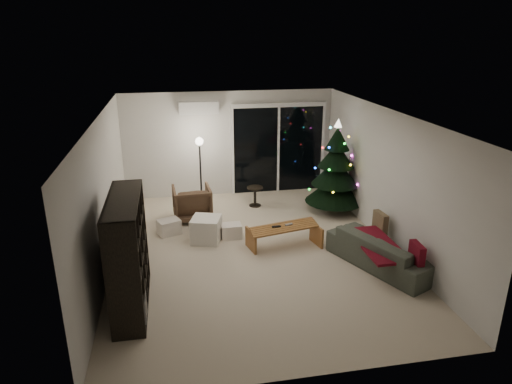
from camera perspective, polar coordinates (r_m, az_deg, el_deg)
room at (r=9.44m, az=0.80°, el=2.32°), size 6.50×7.51×2.60m
bookshelf at (r=6.76m, az=-17.42°, el=-7.55°), size 0.74×1.72×1.67m
media_cabinet at (r=7.89m, az=-16.31°, el=-6.99°), size 0.66×1.31×0.78m
stereo at (r=7.70m, az=-16.64°, el=-3.83°), size 0.40×0.47×0.17m
armchair at (r=9.76m, az=-7.99°, el=-1.37°), size 0.82×0.84×0.72m
ottoman at (r=8.76m, az=-6.23°, el=-4.67°), size 0.66×0.66×0.47m
cardboard_box_a at (r=9.20m, az=-10.81°, el=-4.31°), size 0.50×0.45×0.30m
cardboard_box_b at (r=8.90m, az=-3.12°, el=-4.88°), size 0.40×0.30×0.27m
side_table at (r=10.43m, az=-0.13°, el=-0.55°), size 0.45×0.45×0.46m
floor_lamp at (r=10.35m, az=-6.93°, el=2.28°), size 0.25×0.25×1.54m
sofa at (r=8.08m, az=15.47°, el=-7.10°), size 1.49×2.09×0.57m
sofa_throw at (r=7.99m, az=14.90°, el=-6.37°), size 0.61×1.40×0.05m
cushion_a at (r=8.62m, az=15.27°, el=-3.68°), size 0.14×0.38×0.37m
cushion_b at (r=7.59m, az=19.44°, el=-7.43°), size 0.14×0.38×0.37m
coffee_table at (r=8.50m, az=3.53°, el=-5.60°), size 1.38×0.74×0.41m
remote_a at (r=8.37m, az=2.56°, el=-4.33°), size 0.16×0.05×0.02m
remote_b at (r=8.47m, az=4.14°, el=-4.06°), size 0.16×0.09×0.02m
christmas_tree at (r=10.03m, az=9.95°, el=3.17°), size 1.36×1.36×2.07m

